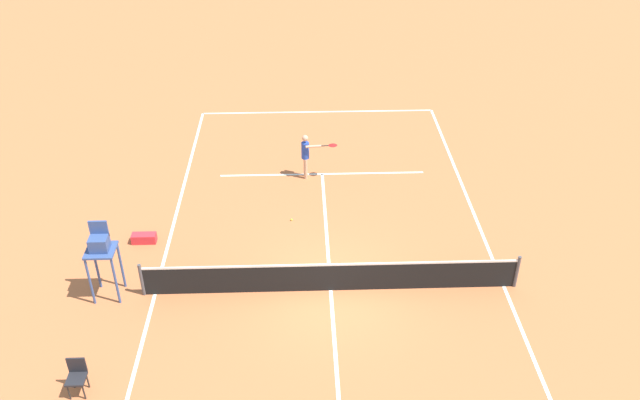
{
  "coord_description": "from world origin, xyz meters",
  "views": [
    {
      "loc": [
        0.81,
        14.51,
        12.48
      ],
      "look_at": [
        0.19,
        -3.55,
        0.8
      ],
      "focal_mm": 37.05,
      "sensor_mm": 36.0,
      "label": 1
    }
  ],
  "objects_px": {
    "player_serving": "(307,153)",
    "courtside_chair_near": "(77,375)",
    "tennis_ball": "(292,220)",
    "umpire_chair": "(101,249)",
    "equipment_bag": "(144,238)"
  },
  "relations": [
    {
      "from": "player_serving",
      "to": "courtside_chair_near",
      "type": "xyz_separation_m",
      "value": [
        5.62,
        9.85,
        -0.49
      ]
    },
    {
      "from": "umpire_chair",
      "to": "courtside_chair_near",
      "type": "height_order",
      "value": "umpire_chair"
    },
    {
      "from": "courtside_chair_near",
      "to": "umpire_chair",
      "type": "bearing_deg",
      "value": -88.36
    },
    {
      "from": "courtside_chair_near",
      "to": "tennis_ball",
      "type": "bearing_deg",
      "value": -125.7
    },
    {
      "from": "umpire_chair",
      "to": "courtside_chair_near",
      "type": "bearing_deg",
      "value": 91.64
    },
    {
      "from": "player_serving",
      "to": "courtside_chair_near",
      "type": "relative_size",
      "value": 1.8
    },
    {
      "from": "equipment_bag",
      "to": "player_serving",
      "type": "bearing_deg",
      "value": -143.57
    },
    {
      "from": "player_serving",
      "to": "umpire_chair",
      "type": "height_order",
      "value": "umpire_chair"
    },
    {
      "from": "player_serving",
      "to": "tennis_ball",
      "type": "height_order",
      "value": "player_serving"
    },
    {
      "from": "courtside_chair_near",
      "to": "equipment_bag",
      "type": "bearing_deg",
      "value": -93.8
    },
    {
      "from": "umpire_chair",
      "to": "equipment_bag",
      "type": "xyz_separation_m",
      "value": [
        -0.5,
        -2.48,
        -1.46
      ]
    },
    {
      "from": "courtside_chair_near",
      "to": "equipment_bag",
      "type": "height_order",
      "value": "courtside_chair_near"
    },
    {
      "from": "tennis_ball",
      "to": "umpire_chair",
      "type": "bearing_deg",
      "value": 34.31
    },
    {
      "from": "tennis_ball",
      "to": "courtside_chair_near",
      "type": "height_order",
      "value": "courtside_chair_near"
    },
    {
      "from": "umpire_chair",
      "to": "tennis_ball",
      "type": "bearing_deg",
      "value": -145.69
    }
  ]
}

